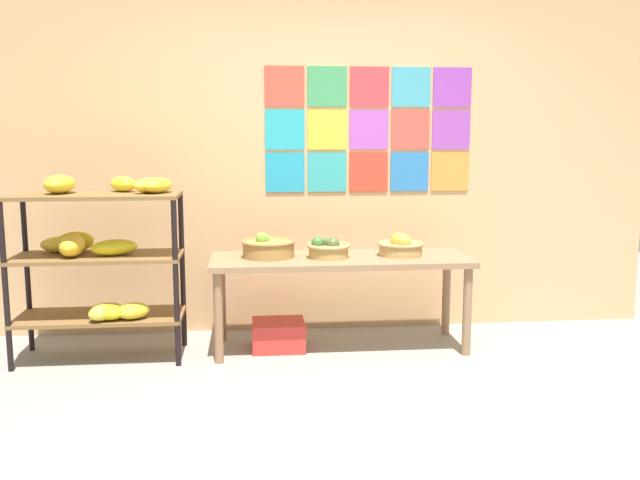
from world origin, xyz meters
name	(u,v)px	position (x,y,z in m)	size (l,w,h in m)	color
ground	(365,431)	(0.00, 0.00, 0.00)	(9.78, 9.78, 0.00)	gray
back_wall_with_art	(325,133)	(0.01, 1.92, 1.49)	(5.04, 0.07, 2.98)	tan
banana_shelf_unit	(99,250)	(-1.55, 1.32, 0.73)	(1.08, 0.55, 1.22)	black
display_table	(340,267)	(0.05, 1.38, 0.57)	(1.78, 0.62, 0.64)	#916B4A
fruit_basket_centre	(328,249)	(-0.03, 1.37, 0.71)	(0.30, 0.30, 0.14)	tan
fruit_basket_left	(268,247)	(-0.44, 1.43, 0.71)	(0.37, 0.37, 0.17)	#A0773E
fruit_basket_back_left	(401,246)	(0.48, 1.40, 0.71)	(0.32, 0.32, 0.16)	tan
produce_crate_under_table	(278,335)	(-0.38, 1.40, 0.10)	(0.36, 0.32, 0.19)	red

